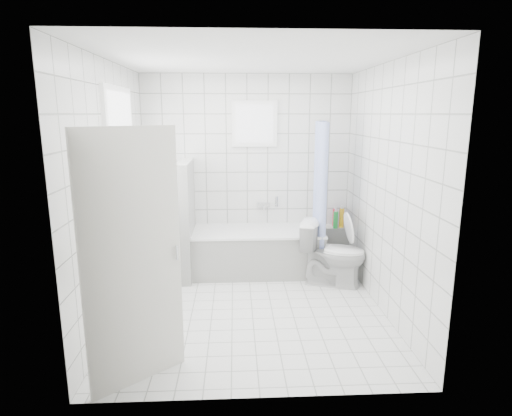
{
  "coord_description": "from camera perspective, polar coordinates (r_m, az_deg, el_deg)",
  "views": [
    {
      "loc": [
        -0.17,
        -4.32,
        2.08
      ],
      "look_at": [
        0.06,
        0.35,
        1.05
      ],
      "focal_mm": 30.0,
      "sensor_mm": 36.0,
      "label": 1
    }
  ],
  "objects": [
    {
      "name": "ground",
      "position": [
        4.8,
        -0.55,
        -13.28
      ],
      "size": [
        3.0,
        3.0,
        0.0
      ],
      "primitive_type": "plane",
      "color": "white",
      "rests_on": "ground"
    },
    {
      "name": "ceiling",
      "position": [
        4.35,
        -0.62,
        19.29
      ],
      "size": [
        3.0,
        3.0,
        0.0
      ],
      "primitive_type": "plane",
      "rotation": [
        3.14,
        0.0,
        0.0
      ],
      "color": "white",
      "rests_on": "ground"
    },
    {
      "name": "wall_back",
      "position": [
        5.87,
        -1.17,
        4.8
      ],
      "size": [
        2.8,
        0.02,
        2.6
      ],
      "primitive_type": "cube",
      "color": "white",
      "rests_on": "ground"
    },
    {
      "name": "wall_front",
      "position": [
        2.93,
        0.59,
        -3.04
      ],
      "size": [
        2.8,
        0.02,
        2.6
      ],
      "primitive_type": "cube",
      "color": "white",
      "rests_on": "ground"
    },
    {
      "name": "wall_left",
      "position": [
        4.56,
        -18.48,
        1.92
      ],
      "size": [
        0.02,
        3.0,
        2.6
      ],
      "primitive_type": "cube",
      "color": "white",
      "rests_on": "ground"
    },
    {
      "name": "wall_right",
      "position": [
        4.66,
        16.9,
        2.25
      ],
      "size": [
        0.02,
        3.0,
        2.6
      ],
      "primitive_type": "cube",
      "color": "white",
      "rests_on": "ground"
    },
    {
      "name": "window_left",
      "position": [
        4.79,
        -17.26,
        6.12
      ],
      "size": [
        0.01,
        0.9,
        1.4
      ],
      "primitive_type": "cube",
      "color": "white",
      "rests_on": "wall_left"
    },
    {
      "name": "window_back",
      "position": [
        5.78,
        -0.18,
        11.15
      ],
      "size": [
        0.5,
        0.01,
        0.5
      ],
      "primitive_type": "cube",
      "color": "white",
      "rests_on": "wall_back"
    },
    {
      "name": "window_sill",
      "position": [
        4.91,
        -16.2,
        -2.46
      ],
      "size": [
        0.18,
        1.02,
        0.08
      ],
      "primitive_type": "cube",
      "color": "white",
      "rests_on": "wall_left"
    },
    {
      "name": "door",
      "position": [
        3.36,
        -16.05,
        -6.82
      ],
      "size": [
        0.64,
        0.54,
        2.0
      ],
      "primitive_type": "cube",
      "rotation": [
        0.0,
        0.0,
        -0.88
      ],
      "color": "silver",
      "rests_on": "ground"
    },
    {
      "name": "bathtub",
      "position": [
        5.74,
        0.21,
        -5.74
      ],
      "size": [
        1.71,
        0.77,
        0.58
      ],
      "color": "white",
      "rests_on": "ground"
    },
    {
      "name": "partition_wall",
      "position": [
        5.59,
        -9.23,
        -1.5
      ],
      "size": [
        0.15,
        0.85,
        1.5
      ],
      "primitive_type": "cube",
      "color": "white",
      "rests_on": "ground"
    },
    {
      "name": "tiled_ledge",
      "position": [
        6.14,
        10.62,
        -4.87
      ],
      "size": [
        0.4,
        0.24,
        0.55
      ],
      "primitive_type": "cube",
      "color": "white",
      "rests_on": "ground"
    },
    {
      "name": "toilet",
      "position": [
        5.38,
        10.24,
        -5.98
      ],
      "size": [
        0.88,
        0.67,
        0.8
      ],
      "primitive_type": "imported",
      "rotation": [
        0.0,
        0.0,
        1.25
      ],
      "color": "white",
      "rests_on": "ground"
    },
    {
      "name": "curtain_rod",
      "position": [
        5.53,
        8.69,
        11.47
      ],
      "size": [
        0.02,
        0.8,
        0.02
      ],
      "primitive_type": "cylinder",
      "rotation": [
        1.57,
        0.0,
        0.0
      ],
      "color": "silver",
      "rests_on": "wall_back"
    },
    {
      "name": "shower_curtain",
      "position": [
        5.49,
        8.65,
        2.0
      ],
      "size": [
        0.14,
        0.48,
        1.78
      ],
      "primitive_type": null,
      "color": "#4861D4",
      "rests_on": "curtain_rod"
    },
    {
      "name": "tub_faucet",
      "position": [
        5.92,
        1.01,
        0.44
      ],
      "size": [
        0.18,
        0.06,
        0.06
      ],
      "primitive_type": "cube",
      "color": "silver",
      "rests_on": "wall_back"
    },
    {
      "name": "sill_bottles",
      "position": [
        4.97,
        -15.91,
        -0.42
      ],
      "size": [
        0.13,
        0.56,
        0.27
      ],
      "color": "white",
      "rests_on": "window_sill"
    },
    {
      "name": "ledge_bottles",
      "position": [
        6.01,
        10.94,
        -1.33
      ],
      "size": [
        0.17,
        0.18,
        0.27
      ],
      "color": "yellow",
      "rests_on": "tiled_ledge"
    }
  ]
}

